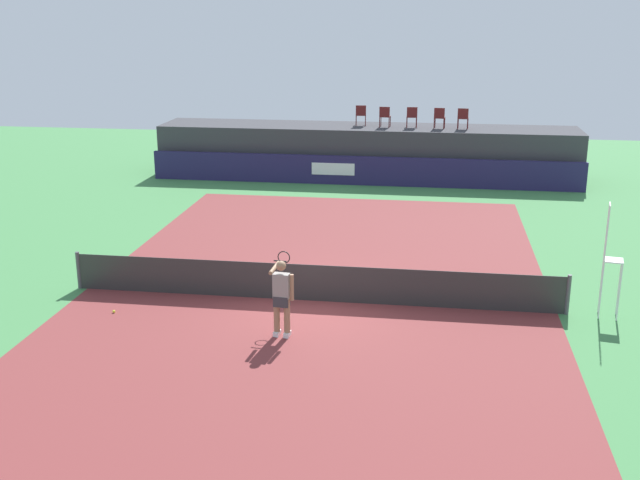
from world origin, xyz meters
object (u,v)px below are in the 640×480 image
(spectator_chair_right, at_px, (440,117))
(umpire_chair, at_px, (609,253))
(spectator_chair_left, at_px, (385,116))
(tennis_ball, at_px, (114,311))
(spectator_chair_far_left, at_px, (361,114))
(net_post_near, at_px, (79,270))
(spectator_chair_far_right, at_px, (463,117))
(net_post_far, at_px, (568,295))
(spectator_chair_center, at_px, (412,116))
(tennis_player, at_px, (282,295))

(spectator_chair_right, bearing_deg, umpire_chair, -75.19)
(spectator_chair_left, relative_size, tennis_ball, 13.06)
(spectator_chair_far_left, relative_size, spectator_chair_left, 1.00)
(spectator_chair_left, distance_m, net_post_near, 16.73)
(spectator_chair_left, height_order, spectator_chair_right, same)
(spectator_chair_left, bearing_deg, tennis_ball, -108.05)
(spectator_chair_far_right, xyz_separation_m, tennis_ball, (-8.68, -16.50, -2.66))
(umpire_chair, height_order, net_post_far, umpire_chair)
(spectator_chair_right, xyz_separation_m, net_post_far, (3.13, -15.00, -2.19))
(spectator_chair_far_right, height_order, net_post_far, spectator_chair_far_right)
(net_post_far, bearing_deg, tennis_ball, -172.02)
(spectator_chair_center, height_order, umpire_chair, spectator_chair_center)
(umpire_chair, xyz_separation_m, tennis_ball, (-11.67, -1.54, -1.55))
(net_post_near, xyz_separation_m, tennis_ball, (1.57, -1.52, -0.46))
(net_post_near, bearing_deg, tennis_ball, -44.02)
(spectator_chair_far_right, bearing_deg, spectator_chair_left, 178.83)
(umpire_chair, bearing_deg, spectator_chair_right, 104.81)
(umpire_chair, distance_m, net_post_far, 1.37)
(spectator_chair_center, height_order, net_post_far, spectator_chair_center)
(spectator_chair_far_left, xyz_separation_m, tennis_player, (-0.05, -17.62, -1.73))
(spectator_chair_right, relative_size, net_post_far, 0.89)
(spectator_chair_center, height_order, tennis_player, spectator_chair_center)
(umpire_chair, height_order, tennis_ball, umpire_chair)
(tennis_player, bearing_deg, spectator_chair_far_right, 75.70)
(spectator_chair_center, relative_size, tennis_player, 0.50)
(net_post_near, bearing_deg, tennis_player, -20.77)
(spectator_chair_right, bearing_deg, spectator_chair_left, 178.78)
(tennis_ball, bearing_deg, net_post_near, 135.98)
(spectator_chair_far_left, xyz_separation_m, spectator_chair_left, (1.06, -0.35, 0.00))
(spectator_chair_left, distance_m, spectator_chair_center, 1.15)
(spectator_chair_center, bearing_deg, tennis_ball, -111.47)
(tennis_player, bearing_deg, net_post_near, 159.23)
(net_post_near, relative_size, tennis_player, 0.56)
(spectator_chair_right, distance_m, tennis_player, 17.65)
(spectator_chair_center, bearing_deg, net_post_near, -118.22)
(spectator_chair_far_left, height_order, net_post_far, spectator_chair_far_left)
(spectator_chair_far_right, bearing_deg, umpire_chair, -78.71)
(spectator_chair_left, bearing_deg, net_post_near, -114.85)
(spectator_chair_right, height_order, umpire_chair, spectator_chair_right)
(spectator_chair_center, bearing_deg, umpire_chair, -71.26)
(spectator_chair_far_left, relative_size, tennis_ball, 13.06)
(spectator_chair_right, distance_m, umpire_chair, 15.54)
(net_post_far, bearing_deg, net_post_near, 180.00)
(spectator_chair_center, bearing_deg, tennis_player, -97.40)
(spectator_chair_right, xyz_separation_m, tennis_player, (-3.41, -17.23, -1.73))
(spectator_chair_center, relative_size, umpire_chair, 0.32)
(spectator_chair_left, relative_size, umpire_chair, 0.32)
(net_post_near, bearing_deg, spectator_chair_left, 65.15)
(tennis_player, bearing_deg, net_post_far, 18.78)
(spectator_chair_far_left, height_order, spectator_chair_right, same)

